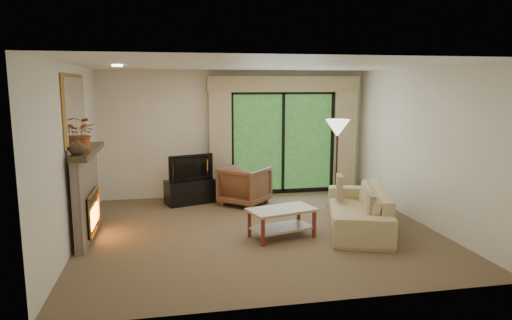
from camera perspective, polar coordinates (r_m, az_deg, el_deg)
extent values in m
plane|color=brown|center=(7.38, 0.45, -8.84)|extent=(5.50, 5.50, 0.00)
plane|color=white|center=(7.02, 0.48, 11.78)|extent=(5.50, 5.50, 0.00)
plane|color=white|center=(9.53, -2.53, 3.30)|extent=(5.00, 0.00, 5.00)
plane|color=white|center=(4.69, 6.54, -3.05)|extent=(5.00, 0.00, 5.00)
plane|color=white|center=(7.07, -21.94, 0.52)|extent=(0.00, 5.00, 5.00)
plane|color=white|center=(8.08, 19.95, 1.66)|extent=(0.00, 5.00, 5.00)
cube|color=tan|center=(9.33, -4.51, 2.54)|extent=(0.45, 0.18, 2.35)
cube|color=tan|center=(10.00, 11.07, 2.85)|extent=(0.45, 0.18, 2.35)
cube|color=tan|center=(9.53, 3.59, 9.44)|extent=(3.20, 0.24, 0.32)
cube|color=black|center=(9.07, -8.25, -3.93)|extent=(1.02, 0.69, 0.47)
imported|color=black|center=(8.97, -8.33, -0.88)|extent=(0.88, 0.38, 0.51)
imported|color=brown|center=(8.86, -1.40, -3.20)|extent=(1.15, 1.15, 0.75)
imported|color=tan|center=(7.63, 12.63, -5.88)|extent=(1.53, 2.41, 0.65)
cube|color=brown|center=(6.98, 14.25, -5.54)|extent=(0.19, 0.36, 0.35)
cube|color=brown|center=(8.13, 10.38, -3.23)|extent=(0.22, 0.40, 0.39)
imported|color=#42311F|center=(6.63, -21.49, 1.68)|extent=(0.26, 0.26, 0.24)
imported|color=#A14D23|center=(7.07, -20.89, 3.11)|extent=(0.53, 0.50, 0.48)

